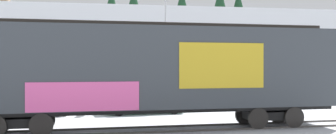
# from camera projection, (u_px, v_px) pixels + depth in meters

# --- Properties ---
(ground_plane) EXTENTS (260.00, 260.00, 0.00)m
(ground_plane) POSITION_uv_depth(u_px,v_px,m) (138.00, 131.00, 17.35)
(ground_plane) COLOR silver
(track) EXTENTS (60.01, 4.55, 0.08)m
(track) POSITION_uv_depth(u_px,v_px,m) (75.00, 132.00, 16.75)
(track) COLOR #4C4742
(track) RESTS_ON ground_plane
(freight_car) EXTENTS (16.43, 3.45, 4.56)m
(freight_car) POSITION_uv_depth(u_px,v_px,m) (153.00, 69.00, 17.44)
(freight_car) COLOR #33383D
(freight_car) RESTS_ON ground_plane
(flagpole) EXTENTS (0.30, 1.46, 10.15)m
(flagpole) POSITION_uv_depth(u_px,v_px,m) (165.00, 12.00, 27.70)
(flagpole) COLOR silver
(flagpole) RESTS_ON ground_plane
(hillside) EXTENTS (122.45, 36.45, 16.35)m
(hillside) POSITION_uv_depth(u_px,v_px,m) (104.00, 49.00, 75.97)
(hillside) COLOR silver
(hillside) RESTS_ON ground_plane
(parked_car_tan) EXTENTS (4.13, 2.14, 1.77)m
(parked_car_tan) POSITION_uv_depth(u_px,v_px,m) (33.00, 99.00, 22.78)
(parked_car_tan) COLOR #9E8966
(parked_car_tan) RESTS_ON ground_plane
(parked_car_green) EXTENTS (4.79, 2.36, 1.53)m
(parked_car_green) POSITION_uv_depth(u_px,v_px,m) (142.00, 100.00, 23.63)
(parked_car_green) COLOR #1E5933
(parked_car_green) RESTS_ON ground_plane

